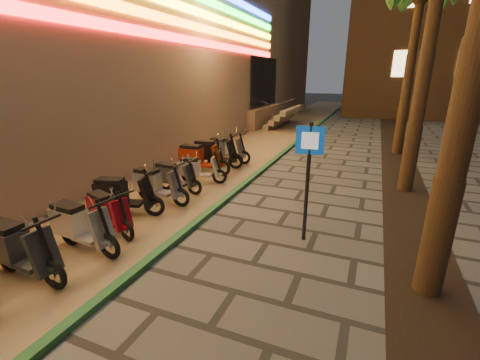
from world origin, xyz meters
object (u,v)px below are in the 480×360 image
at_px(pedestrian_sign, 308,167).
at_px(scooter_7, 121,195).
at_px(scooter_8, 155,184).
at_px(scooter_9, 173,176).
at_px(scooter_4, 17,249).
at_px(scooter_5, 79,225).
at_px(scooter_11, 199,158).
at_px(scooter_12, 212,153).
at_px(scooter_10, 197,169).
at_px(scooter_13, 225,149).
at_px(scooter_6, 107,211).

height_order(pedestrian_sign, scooter_7, pedestrian_sign).
relative_size(scooter_8, scooter_9, 1.09).
height_order(scooter_8, scooter_9, scooter_8).
distance_m(scooter_4, scooter_8, 3.60).
bearing_deg(scooter_5, scooter_4, -95.73).
relative_size(scooter_8, scooter_11, 0.90).
distance_m(scooter_8, scooter_9, 0.89).
bearing_deg(scooter_12, scooter_10, -88.31).
distance_m(pedestrian_sign, scooter_13, 6.56).
bearing_deg(scooter_5, scooter_13, 96.25).
bearing_deg(scooter_11, scooter_9, -87.95).
bearing_deg(scooter_11, scooter_4, -92.16).
bearing_deg(scooter_8, scooter_7, -103.79).
height_order(pedestrian_sign, scooter_8, pedestrian_sign).
distance_m(scooter_5, scooter_11, 5.28).
xyz_separation_m(pedestrian_sign, scooter_6, (-3.97, -1.22, -1.09)).
height_order(pedestrian_sign, scooter_5, pedestrian_sign).
xyz_separation_m(scooter_5, scooter_12, (-0.31, 6.14, 0.05)).
distance_m(scooter_8, scooter_12, 3.59).
distance_m(scooter_4, scooter_5, 1.06).
height_order(scooter_6, scooter_12, scooter_12).
height_order(scooter_4, scooter_6, scooter_4).
relative_size(scooter_9, scooter_11, 0.82).
bearing_deg(scooter_10, scooter_13, 80.24).
distance_m(pedestrian_sign, scooter_8, 4.20).
height_order(scooter_6, scooter_10, scooter_6).
relative_size(scooter_5, scooter_13, 0.98).
relative_size(scooter_7, scooter_13, 0.99).
bearing_deg(scooter_7, scooter_4, -100.98).
distance_m(scooter_4, scooter_11, 6.31).
distance_m(pedestrian_sign, scooter_5, 4.50).
relative_size(scooter_7, scooter_9, 1.11).
xyz_separation_m(scooter_6, scooter_13, (-0.14, 6.22, 0.06)).
bearing_deg(scooter_10, pedestrian_sign, -47.74).
xyz_separation_m(scooter_5, scooter_6, (-0.08, 0.79, -0.05)).
distance_m(scooter_8, scooter_13, 4.46).
relative_size(scooter_5, scooter_10, 1.12).
bearing_deg(scooter_12, scooter_6, -97.99).
height_order(scooter_4, scooter_9, scooter_4).
relative_size(scooter_9, scooter_13, 0.89).
xyz_separation_m(scooter_8, scooter_13, (-0.08, 4.46, 0.01)).
xyz_separation_m(pedestrian_sign, scooter_12, (-4.20, 4.12, -1.00)).
relative_size(scooter_8, scooter_13, 0.97).
bearing_deg(scooter_7, pedestrian_sign, -9.99).
relative_size(scooter_7, scooter_11, 0.92).
relative_size(scooter_6, scooter_8, 0.91).
relative_size(scooter_4, scooter_13, 1.02).
bearing_deg(scooter_13, pedestrian_sign, -49.50).
distance_m(scooter_9, scooter_10, 0.97).
height_order(scooter_7, scooter_8, scooter_7).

